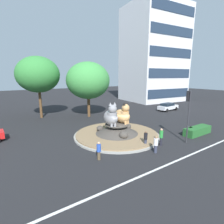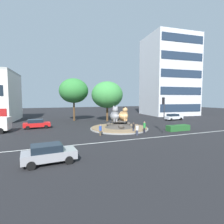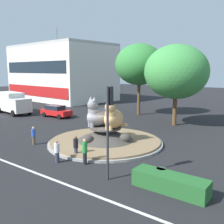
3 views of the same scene
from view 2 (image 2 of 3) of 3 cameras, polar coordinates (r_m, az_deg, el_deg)
ground_plane at (r=30.17m, az=2.34°, el=-5.55°), size 160.00×160.00×0.00m
lane_centreline at (r=23.46m, az=10.12°, el=-8.47°), size 112.00×0.20×0.01m
roundabout_island at (r=30.08m, az=2.36°, el=-4.59°), size 9.86×9.86×1.43m
cat_statue_grey at (r=29.48m, az=0.92°, el=-1.07°), size 2.24×2.80×2.67m
cat_statue_calico at (r=30.20m, az=3.79°, el=-1.02°), size 1.65×2.68×2.56m
traffic_light_mast at (r=27.33m, az=16.48°, el=1.15°), size 0.33×0.46×5.39m
office_tower at (r=60.66m, az=17.98°, el=10.99°), size 15.88×14.48×24.83m
clipped_hedge_strip at (r=30.47m, az=20.70°, el=-4.87°), size 4.00×1.20×0.90m
broadleaf_tree_behind_island at (r=41.98m, az=-12.36°, el=6.78°), size 6.71×6.71×9.90m
second_tree_near_tower at (r=40.22m, az=-1.58°, el=5.63°), size 7.14×7.14×9.13m
pedestrian_white_shirt at (r=25.16m, az=8.19°, el=-5.69°), size 0.39×0.39×1.57m
pedestrian_green_shirt at (r=26.79m, az=10.51°, el=-4.85°), size 0.36×0.36×1.76m
pedestrian_black_shirt at (r=26.61m, az=7.03°, el=-5.09°), size 0.35×0.35×1.59m
pedestrian_blue_shirt at (r=24.74m, az=-3.81°, el=-5.83°), size 0.36×0.36×1.56m
sedan_on_far_lane at (r=15.32m, az=-19.92°, el=-12.51°), size 4.27×2.31×1.54m
hatchback_near_shophouse at (r=44.87m, az=19.37°, el=-1.52°), size 4.75×2.19×1.48m
parked_car_right at (r=33.33m, az=-23.37°, el=-3.52°), size 4.44×2.10×1.59m
litter_bin at (r=30.36m, az=18.96°, el=-4.86°), size 0.56×0.56×0.90m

